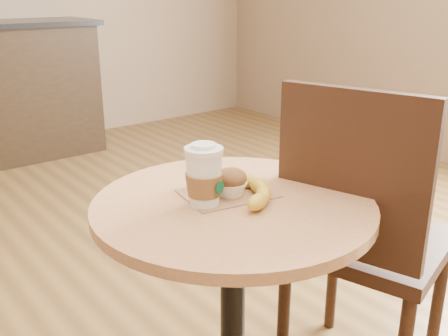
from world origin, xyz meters
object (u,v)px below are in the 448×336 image
object	(u,v)px
muffin	(231,182)
banana	(241,186)
cafe_table	(233,268)
coffee_cup	(204,178)
chair_right	(362,234)

from	to	relation	value
muffin	banana	size ratio (longest dim) A/B	0.29
cafe_table	coffee_cup	world-z (taller)	coffee_cup
banana	chair_right	bearing A→B (deg)	-13.72
banana	muffin	bearing A→B (deg)	-177.18
chair_right	coffee_cup	size ratio (longest dim) A/B	6.29
cafe_table	banana	distance (m)	0.23
cafe_table	muffin	size ratio (longest dim) A/B	8.74
cafe_table	muffin	xyz separation A→B (m)	(0.01, 0.03, 0.24)
coffee_cup	banana	xyz separation A→B (m)	(0.12, 0.00, -0.05)
cafe_table	banana	size ratio (longest dim) A/B	2.50
muffin	coffee_cup	bearing A→B (deg)	-178.23
coffee_cup	muffin	size ratio (longest dim) A/B	1.92
cafe_table	banana	xyz separation A→B (m)	(0.05, 0.02, 0.23)
cafe_table	muffin	distance (m)	0.24
chair_right	muffin	bearing A→B (deg)	54.93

